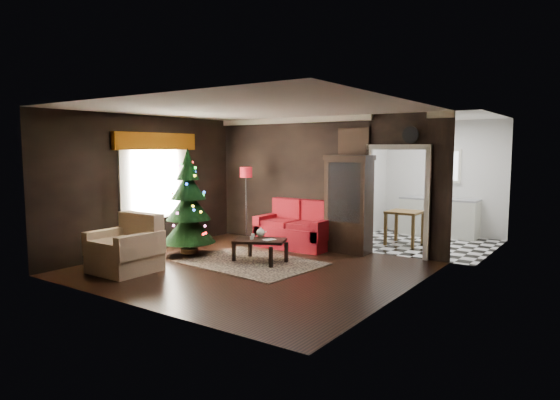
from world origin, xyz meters
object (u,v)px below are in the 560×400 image
Objects in this scene: curio_cabinet at (349,206)px; coffee_table at (260,251)px; kitchen_table at (404,228)px; floor_lamp at (246,206)px; teapot at (261,232)px; loveseat at (295,224)px; armchair at (124,245)px; christmas_tree at (188,203)px; wall_clock at (411,135)px.

curio_cabinet reaches higher than coffee_table.
floor_lamp is at bearing -150.12° from kitchen_table.
teapot is 0.24× the size of kitchen_table.
loveseat is 0.89× the size of curio_cabinet.
coffee_table is (1.49, 1.89, -0.24)m from armchair.
curio_cabinet is 0.94× the size of christmas_tree.
armchair is at bearing -133.33° from wall_clock.
christmas_tree is 4.52m from wall_clock.
loveseat is 3.67m from armchair.
wall_clock is 2.43m from kitchen_table.
loveseat is 1.63× the size of armchair.
floor_lamp is at bearing 137.72° from teapot.
floor_lamp is at bearing -174.95° from loveseat.
teapot is 3.45m from kitchen_table.
floor_lamp is 0.87× the size of christmas_tree.
armchair is 5.61m from wall_clock.
floor_lamp is 1.74m from christmas_tree.
loveseat is at bearing 69.77° from armchair.
loveseat is at bearing 5.05° from floor_lamp.
christmas_tree is at bearing -148.81° from wall_clock.
christmas_tree is at bearing 92.63° from armchair.
curio_cabinet is 5.94× the size of wall_clock.
armchair is 5.94m from kitchen_table.
curio_cabinet is 3.23m from christmas_tree.
teapot is (1.33, -1.21, -0.31)m from floor_lamp.
kitchen_table is (-0.55, 1.25, -2.00)m from wall_clock.
christmas_tree is 1.59m from teapot.
christmas_tree reaches higher than floor_lamp.
floor_lamp is (-2.42, -0.33, -0.12)m from curio_cabinet.
kitchen_table reaches higher than teapot.
wall_clock is at bearing 8.53° from curio_cabinet.
armchair is at bearing -121.11° from kitchen_table.
loveseat is 1.25m from curio_cabinet.
loveseat is at bearing -137.49° from kitchen_table.
coffee_table is 1.25× the size of kitchen_table.
wall_clock is (3.62, 0.51, 1.55)m from floor_lamp.
loveseat is at bearing 98.04° from coffee_table.
kitchen_table is (0.65, 1.43, -0.57)m from curio_cabinet.
wall_clock reaches higher than floor_lamp.
wall_clock is at bearing 42.41° from coffee_table.
teapot is at bearing -87.05° from loveseat.
curio_cabinet is at bearing 56.55° from armchair.
loveseat is 3.04m from wall_clock.
wall_clock reaches higher than christmas_tree.
coffee_table is 5.11× the size of teapot.
kitchen_table is (3.14, 3.49, -0.68)m from christmas_tree.
floor_lamp is 3.97m from wall_clock.
coffee_table is (-0.93, -1.77, -0.73)m from curio_cabinet.
curio_cabinet reaches higher than kitchen_table.
floor_lamp reaches higher than loveseat.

